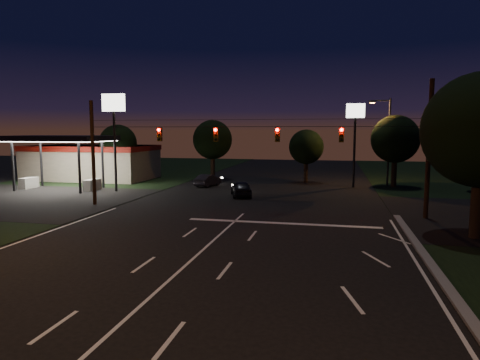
# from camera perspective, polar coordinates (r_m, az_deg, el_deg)

# --- Properties ---
(ground) EXTENTS (140.00, 140.00, 0.00)m
(ground) POSITION_cam_1_polar(r_m,az_deg,el_deg) (16.74, -9.96, -13.49)
(ground) COLOR black
(ground) RESTS_ON ground
(cross_street_left) EXTENTS (20.00, 16.00, 0.02)m
(cross_street_left) POSITION_cam_1_polar(r_m,az_deg,el_deg) (40.56, -27.74, -2.28)
(cross_street_left) COLOR black
(cross_street_left) RESTS_ON ground
(stop_bar) EXTENTS (12.00, 0.50, 0.01)m
(stop_bar) POSITION_cam_1_polar(r_m,az_deg,el_deg) (26.80, 5.62, -5.75)
(stop_bar) COLOR silver
(stop_bar) RESTS_ON ground
(utility_pole_right) EXTENTS (0.30, 0.30, 9.00)m
(utility_pole_right) POSITION_cam_1_polar(r_m,az_deg,el_deg) (30.62, 23.48, -4.73)
(utility_pole_right) COLOR black
(utility_pole_right) RESTS_ON ground
(utility_pole_left) EXTENTS (0.28, 0.28, 8.00)m
(utility_pole_left) POSITION_cam_1_polar(r_m,az_deg,el_deg) (35.09, -18.77, -3.15)
(utility_pole_left) COLOR black
(utility_pole_left) RESTS_ON ground
(signal_span) EXTENTS (24.00, 0.40, 1.56)m
(signal_span) POSITION_cam_1_polar(r_m,az_deg,el_deg) (30.09, 0.83, 6.18)
(signal_span) COLOR black
(signal_span) RESTS_ON ground
(gas_station) EXTENTS (14.20, 16.10, 5.25)m
(gas_station) POSITION_cam_1_polar(r_m,az_deg,el_deg) (53.00, -19.36, 2.61)
(gas_station) COLOR gray
(gas_station) RESTS_ON ground
(pole_sign_left_near) EXTENTS (2.20, 0.30, 9.10)m
(pole_sign_left_near) POSITION_cam_1_polar(r_m,az_deg,el_deg) (41.69, -16.47, 8.05)
(pole_sign_left_near) COLOR black
(pole_sign_left_near) RESTS_ON ground
(pole_sign_right) EXTENTS (1.80, 0.30, 8.40)m
(pole_sign_right) POSITION_cam_1_polar(r_m,az_deg,el_deg) (44.54, 15.09, 7.03)
(pole_sign_right) COLOR black
(pole_sign_right) RESTS_ON ground
(street_light_right_far) EXTENTS (2.20, 0.35, 9.00)m
(street_light_right_far) POSITION_cam_1_polar(r_m,az_deg,el_deg) (46.78, 18.93, 5.65)
(street_light_right_far) COLOR black
(street_light_right_far) RESTS_ON ground
(tree_far_a) EXTENTS (4.20, 4.20, 6.42)m
(tree_far_a) POSITION_cam_1_polar(r_m,az_deg,el_deg) (50.73, -15.87, 4.69)
(tree_far_a) COLOR black
(tree_far_a) RESTS_ON ground
(tree_far_b) EXTENTS (4.60, 4.60, 6.98)m
(tree_far_b) POSITION_cam_1_polar(r_m,az_deg,el_deg) (50.64, -3.63, 5.32)
(tree_far_b) COLOR black
(tree_far_b) RESTS_ON ground
(tree_far_c) EXTENTS (3.80, 3.80, 5.86)m
(tree_far_c) POSITION_cam_1_polar(r_m,az_deg,el_deg) (47.74, 8.85, 4.33)
(tree_far_c) COLOR black
(tree_far_c) RESTS_ON ground
(tree_far_d) EXTENTS (4.80, 4.80, 7.30)m
(tree_far_d) POSITION_cam_1_polar(r_m,az_deg,el_deg) (46.02, 20.01, 5.08)
(tree_far_d) COLOR black
(tree_far_d) RESTS_ON ground
(car_oncoming_a) EXTENTS (2.78, 4.32, 1.37)m
(car_oncoming_a) POSITION_cam_1_polar(r_m,az_deg,el_deg) (37.45, 0.15, -1.14)
(car_oncoming_a) COLOR black
(car_oncoming_a) RESTS_ON ground
(car_oncoming_b) EXTENTS (2.06, 3.91, 1.22)m
(car_oncoming_b) POSITION_cam_1_polar(r_m,az_deg,el_deg) (44.39, -4.28, -0.04)
(car_oncoming_b) COLOR black
(car_oncoming_b) RESTS_ON ground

